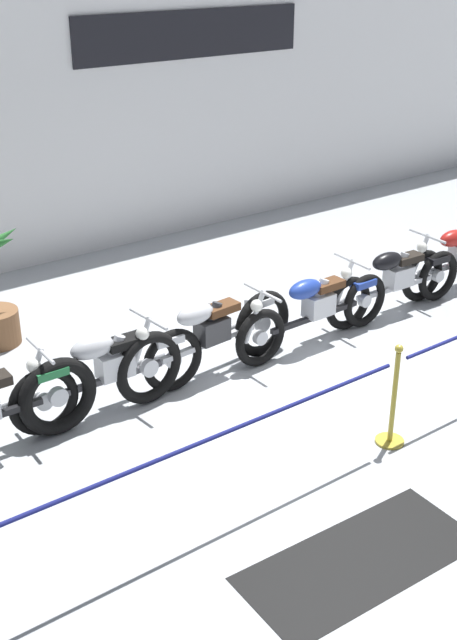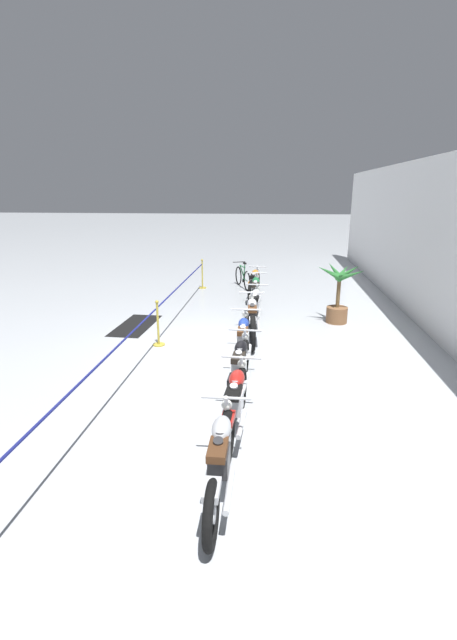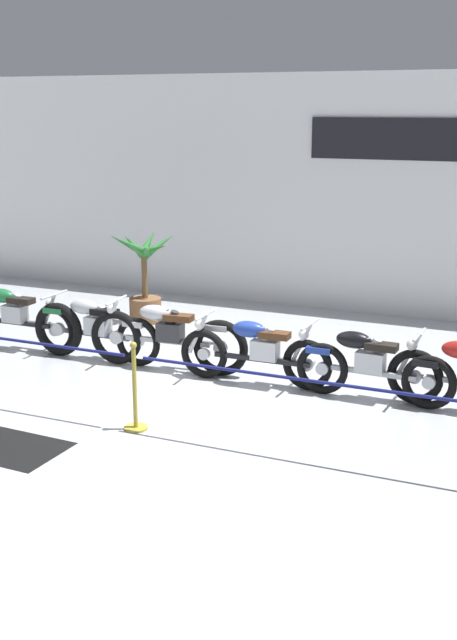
{
  "view_description": "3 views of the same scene",
  "coord_description": "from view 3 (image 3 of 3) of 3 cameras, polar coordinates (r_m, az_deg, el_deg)",
  "views": [
    {
      "loc": [
        -5.17,
        -5.63,
        4.39
      ],
      "look_at": [
        -0.78,
        0.32,
        0.86
      ],
      "focal_mm": 45.0,
      "sensor_mm": 36.0,
      "label": 1
    },
    {
      "loc": [
        8.86,
        1.21,
        3.35
      ],
      "look_at": [
        -0.51,
        0.2,
        0.52
      ],
      "focal_mm": 24.0,
      "sensor_mm": 36.0,
      "label": 2
    },
    {
      "loc": [
        4.33,
        -8.87,
        3.62
      ],
      "look_at": [
        0.32,
        0.45,
        0.91
      ],
      "focal_mm": 45.0,
      "sensor_mm": 36.0,
      "label": 3
    }
  ],
  "objects": [
    {
      "name": "motorcycle_green_1",
      "position": [
        12.68,
        -15.12,
        0.12
      ],
      "size": [
        2.47,
        0.62,
        0.98
      ],
      "color": "black",
      "rests_on": "ground"
    },
    {
      "name": "ground_plane",
      "position": [
        10.52,
        -2.57,
        -5.2
      ],
      "size": [
        120.0,
        120.0,
        0.0
      ],
      "primitive_type": "plane",
      "color": "#B2B7BC"
    },
    {
      "name": "motorcycle_black_5",
      "position": [
        10.3,
        9.74,
        -3.14
      ],
      "size": [
        2.28,
        0.62,
        0.92
      ],
      "color": "black",
      "rests_on": "ground"
    },
    {
      "name": "back_wall",
      "position": [
        14.73,
        6.17,
        8.97
      ],
      "size": [
        28.0,
        0.29,
        4.2
      ],
      "color": "white",
      "rests_on": "ground"
    },
    {
      "name": "stanchion_far_left",
      "position": [
        9.88,
        -13.4,
        -2.32
      ],
      "size": [
        12.4,
        0.28,
        1.05
      ],
      "color": "gold",
      "rests_on": "ground"
    },
    {
      "name": "motorcycle_silver_3",
      "position": [
        11.31,
        -4.42,
        -1.16
      ],
      "size": [
        2.39,
        0.62,
        0.98
      ],
      "color": "black",
      "rests_on": "ground"
    },
    {
      "name": "motorcycle_blue_4",
      "position": [
        10.65,
        2.31,
        -2.31
      ],
      "size": [
        2.36,
        0.62,
        0.92
      ],
      "color": "black",
      "rests_on": "ground"
    },
    {
      "name": "motorcycle_silver_2",
      "position": [
        11.91,
        -9.5,
        -0.57
      ],
      "size": [
        2.17,
        0.62,
        0.94
      ],
      "color": "black",
      "rests_on": "ground"
    },
    {
      "name": "stanchion_mid_left",
      "position": [
        9.31,
        -6.66,
        -5.67
      ],
      "size": [
        0.28,
        0.28,
        1.05
      ],
      "color": "gold",
      "rests_on": "ground"
    },
    {
      "name": "potted_palm_left_of_row",
      "position": [
        13.84,
        -6.01,
        2.79
      ],
      "size": [
        1.05,
        1.19,
        1.59
      ],
      "color": "brown",
      "rests_on": "ground"
    }
  ]
}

